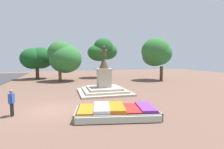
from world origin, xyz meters
TOP-DOWN VIEW (x-y plane):
  - ground_plane at (0.00, 0.00)m, footprint 78.83×78.83m
  - flower_planter at (3.79, -2.38)m, footprint 5.32×3.54m
  - statue_monument at (4.71, 4.94)m, footprint 5.06×5.06m
  - pedestrian_near_planter at (-2.31, -0.64)m, footprint 0.28×0.56m
  - park_tree_far_left at (15.33, 13.10)m, footprint 4.83×4.59m
  - park_tree_behind_statue at (7.82, 19.18)m, footprint 5.53×4.38m
  - park_tree_far_right at (0.93, 15.85)m, footprint 5.13×5.05m
  - park_tree_street_side at (-3.23, 20.05)m, footprint 5.29×5.04m

SIDE VIEW (x-z plane):
  - ground_plane at x=0.00m, z-range 0.00..0.00m
  - flower_planter at x=3.79m, z-range -0.05..0.60m
  - statue_monument at x=4.71m, z-range -1.60..3.17m
  - pedestrian_near_planter at x=-2.31m, z-range 0.12..1.75m
  - park_tree_street_side at x=-3.23m, z-range 0.82..6.24m
  - park_tree_far_right at x=0.93m, z-range 0.66..6.84m
  - park_tree_far_left at x=15.33m, z-range 0.95..7.75m
  - park_tree_behind_statue at x=7.82m, z-range 1.30..8.52m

